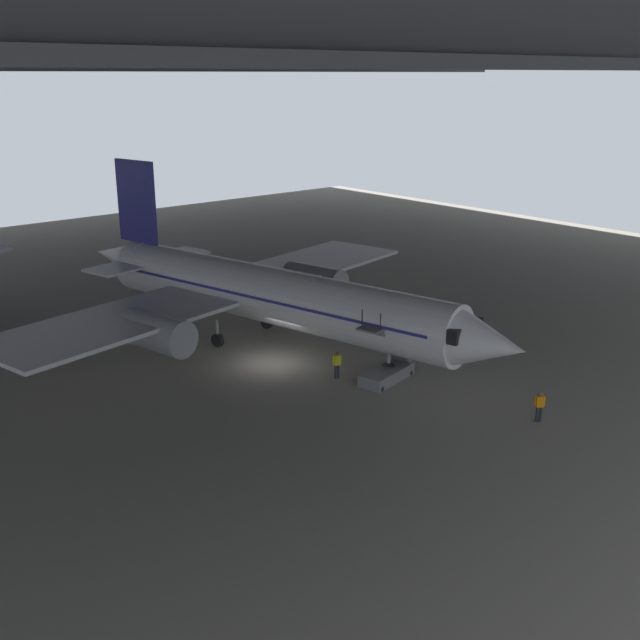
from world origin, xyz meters
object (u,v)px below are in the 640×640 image
at_px(airplane_main, 264,294).
at_px(crew_worker_near_nose, 540,405).
at_px(boarding_stairs, 386,369).
at_px(crew_worker_by_stairs, 337,363).

relative_size(airplane_main, crew_worker_near_nose, 21.33).
distance_m(boarding_stairs, crew_worker_by_stairs, 2.85).
relative_size(airplane_main, boarding_stairs, 7.65).
bearing_deg(airplane_main, boarding_stairs, -81.67).
height_order(airplane_main, crew_worker_near_nose, airplane_main).
bearing_deg(boarding_stairs, airplane_main, 98.33).
relative_size(boarding_stairs, crew_worker_near_nose, 2.79).
xyz_separation_m(airplane_main, crew_worker_by_stairs, (-0.46, -7.55, -2.45)).
xyz_separation_m(airplane_main, crew_worker_near_nose, (3.42, -18.60, -2.44)).
xyz_separation_m(airplane_main, boarding_stairs, (1.42, -9.69, -2.65)).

